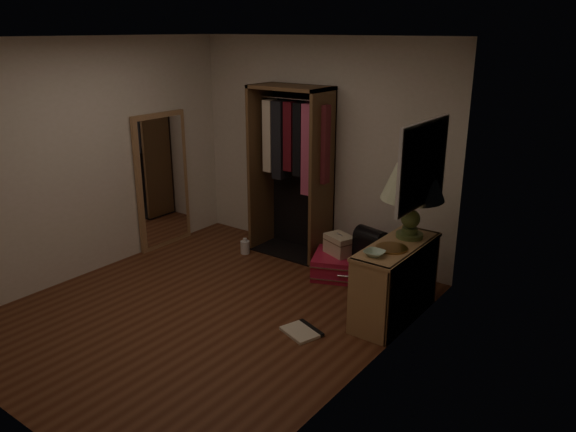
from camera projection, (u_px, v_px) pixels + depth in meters
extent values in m
plane|color=#522917|center=(207.00, 311.00, 5.59)|extent=(4.00, 4.00, 0.00)
cube|color=silver|center=(320.00, 149.00, 6.70)|extent=(3.50, 0.02, 2.60)
cube|color=silver|center=(368.00, 222.00, 4.19)|extent=(0.02, 4.00, 2.60)
cube|color=silver|center=(87.00, 160.00, 6.16)|extent=(0.02, 4.00, 2.60)
cube|color=silver|center=(193.00, 37.00, 4.76)|extent=(3.50, 4.00, 0.01)
cube|color=silver|center=(423.00, 164.00, 4.88)|extent=(0.03, 0.96, 0.76)
cube|color=black|center=(423.00, 164.00, 4.88)|extent=(0.03, 0.90, 0.70)
cube|color=beige|center=(419.00, 198.00, 4.99)|extent=(0.01, 0.88, 0.02)
cube|color=beige|center=(419.00, 190.00, 4.96)|extent=(0.01, 0.88, 0.02)
cube|color=beige|center=(420.00, 181.00, 4.94)|extent=(0.01, 0.88, 0.02)
cube|color=beige|center=(421.00, 173.00, 4.91)|extent=(0.01, 0.88, 0.02)
cube|color=beige|center=(421.00, 164.00, 4.89)|extent=(0.01, 0.88, 0.02)
cube|color=beige|center=(422.00, 155.00, 4.86)|extent=(0.01, 0.88, 0.02)
cube|color=beige|center=(423.00, 146.00, 4.84)|extent=(0.01, 0.88, 0.02)
cube|color=beige|center=(423.00, 137.00, 4.81)|extent=(0.01, 0.88, 0.02)
cube|color=beige|center=(424.00, 128.00, 4.79)|extent=(0.01, 0.88, 0.02)
cube|color=#AD8153|center=(368.00, 302.00, 4.95)|extent=(0.40, 0.03, 0.75)
cube|color=#AD8153|center=(419.00, 263.00, 5.77)|extent=(0.40, 0.03, 0.75)
cube|color=#AD8153|center=(393.00, 311.00, 5.46)|extent=(0.40, 1.04, 0.03)
cube|color=#AD8153|center=(396.00, 263.00, 5.30)|extent=(0.40, 1.04, 0.03)
cube|color=#AD8153|center=(397.00, 246.00, 5.25)|extent=(0.42, 1.12, 0.03)
cube|color=brown|center=(414.00, 287.00, 5.25)|extent=(0.02, 1.10, 0.75)
cube|color=#AD8153|center=(411.00, 245.00, 5.53)|extent=(0.36, 0.38, 0.13)
cube|color=gray|center=(364.00, 315.00, 5.10)|extent=(0.21, 0.04, 0.25)
cube|color=#4C3833|center=(364.00, 309.00, 5.14)|extent=(0.15, 0.03, 0.31)
cube|color=#B7AD99|center=(367.00, 312.00, 5.18)|extent=(0.17, 0.05, 0.22)
cube|color=brown|center=(372.00, 309.00, 5.20)|extent=(0.21, 0.03, 0.25)
cube|color=#3F4C59|center=(371.00, 306.00, 5.23)|extent=(0.16, 0.03, 0.27)
cube|color=gray|center=(373.00, 305.00, 5.28)|extent=(0.15, 0.05, 0.24)
cube|color=#59594C|center=(376.00, 302.00, 5.31)|extent=(0.15, 0.05, 0.27)
cube|color=#B2724C|center=(380.00, 302.00, 5.35)|extent=(0.19, 0.04, 0.23)
cube|color=beige|center=(382.00, 297.00, 5.38)|extent=(0.18, 0.05, 0.29)
cube|color=#332D38|center=(386.00, 298.00, 5.43)|extent=(0.21, 0.04, 0.24)
cube|color=gray|center=(389.00, 295.00, 5.47)|extent=(0.21, 0.05, 0.26)
cube|color=#4C3833|center=(391.00, 293.00, 5.51)|extent=(0.20, 0.03, 0.25)
cube|color=#B7AD99|center=(393.00, 292.00, 5.54)|extent=(0.21, 0.04, 0.24)
cube|color=brown|center=(395.00, 289.00, 5.58)|extent=(0.19, 0.03, 0.27)
cube|color=#3F4C59|center=(395.00, 285.00, 5.61)|extent=(0.16, 0.04, 0.32)
cube|color=gray|center=(398.00, 286.00, 5.65)|extent=(0.17, 0.04, 0.26)
cube|color=#59594C|center=(401.00, 285.00, 5.69)|extent=(0.19, 0.03, 0.26)
cube|color=#B2724C|center=(402.00, 283.00, 5.72)|extent=(0.18, 0.03, 0.26)
cube|color=beige|center=(405.00, 282.00, 5.75)|extent=(0.19, 0.05, 0.26)
cube|color=#332D38|center=(407.00, 280.00, 5.79)|extent=(0.19, 0.03, 0.25)
cube|color=brown|center=(261.00, 167.00, 6.98)|extent=(0.04, 0.50, 2.05)
cube|color=brown|center=(322.00, 178.00, 6.47)|extent=(0.04, 0.50, 2.05)
cube|color=brown|center=(291.00, 87.00, 6.41)|extent=(0.95, 0.50, 0.04)
cube|color=black|center=(302.00, 169.00, 6.91)|extent=(0.95, 0.02, 2.05)
cube|color=black|center=(290.00, 251.00, 7.05)|extent=(0.95, 0.50, 0.02)
cylinder|color=silver|center=(291.00, 99.00, 6.45)|extent=(0.87, 0.02, 0.02)
cube|color=beige|center=(270.00, 136.00, 6.75)|extent=(0.12, 0.14, 0.86)
cube|color=black|center=(280.00, 140.00, 6.67)|extent=(0.14, 0.16, 0.93)
cube|color=#590F19|center=(290.00, 137.00, 6.57)|extent=(0.12, 0.12, 0.81)
cube|color=black|center=(299.00, 140.00, 6.50)|extent=(0.11, 0.11, 0.85)
cube|color=#BF4C72|center=(309.00, 150.00, 6.45)|extent=(0.15, 0.14, 1.06)
cube|color=maroon|center=(322.00, 145.00, 6.33)|extent=(0.16, 0.11, 0.89)
cube|color=#9F744D|center=(162.00, 181.00, 7.04)|extent=(0.05, 0.80, 1.70)
cube|color=white|center=(164.00, 181.00, 7.03)|extent=(0.01, 0.68, 1.58)
cube|color=#C2173B|center=(349.00, 266.00, 6.33)|extent=(0.95, 0.83, 0.25)
cube|color=silver|center=(349.00, 271.00, 6.35)|extent=(0.98, 0.86, 0.01)
cube|color=silver|center=(350.00, 260.00, 6.31)|extent=(0.98, 0.86, 0.01)
cylinder|color=silver|center=(346.00, 276.00, 6.06)|extent=(0.18, 0.09, 0.02)
cube|color=beige|center=(339.00, 245.00, 6.31)|extent=(0.38, 0.32, 0.22)
cube|color=brown|center=(339.00, 241.00, 6.29)|extent=(0.39, 0.33, 0.01)
cylinder|color=silver|center=(340.00, 235.00, 6.27)|extent=(0.09, 0.05, 0.01)
cube|color=black|center=(370.00, 249.00, 6.14)|extent=(0.38, 0.29, 0.26)
cylinder|color=black|center=(371.00, 238.00, 6.10)|extent=(0.38, 0.29, 0.22)
cylinder|color=#475A2B|center=(409.00, 235.00, 5.43)|extent=(0.27, 0.27, 0.04)
cylinder|color=#475A2B|center=(410.00, 230.00, 5.41)|extent=(0.16, 0.16, 0.05)
sphere|color=#475A2B|center=(411.00, 219.00, 5.37)|extent=(0.19, 0.19, 0.18)
cylinder|color=#475A2B|center=(412.00, 204.00, 5.33)|extent=(0.07, 0.07, 0.11)
cone|color=beige|center=(413.00, 180.00, 5.25)|extent=(0.64, 0.64, 0.37)
cone|color=white|center=(413.00, 180.00, 5.25)|extent=(0.57, 0.57, 0.34)
cylinder|color=#A0753D|center=(392.00, 248.00, 5.14)|extent=(0.34, 0.34, 0.02)
imported|color=#AED1B6|center=(374.00, 253.00, 4.99)|extent=(0.19, 0.19, 0.05)
cylinder|color=silver|center=(245.00, 247.00, 6.98)|extent=(0.14, 0.14, 0.16)
cylinder|color=silver|center=(245.00, 240.00, 6.95)|extent=(0.06, 0.06, 0.04)
cube|color=beige|center=(302.00, 332.00, 5.18)|extent=(0.41, 0.37, 0.03)
cube|color=black|center=(311.00, 328.00, 5.24)|extent=(0.34, 0.15, 0.03)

